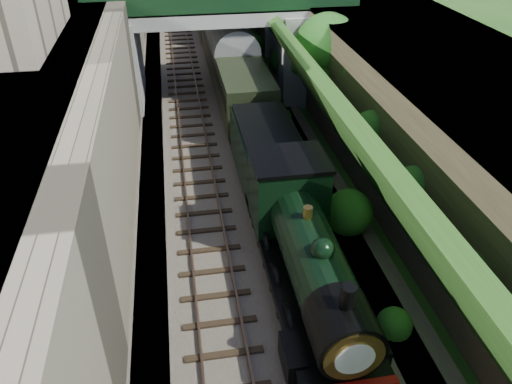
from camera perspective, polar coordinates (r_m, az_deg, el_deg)
trackbed at (r=31.32m, az=-3.81°, el=8.44°), size 10.00×90.00×0.20m
retaining_wall at (r=30.07m, az=-14.81°, el=13.36°), size 1.00×90.00×7.00m
street_plateau_left at (r=30.59m, az=-21.47°, el=12.52°), size 6.00×90.00×7.00m
street_plateau_right at (r=32.47m, az=13.43°, el=14.28°), size 8.00×90.00×6.25m
embankment_slope at (r=31.00m, az=5.38°, el=13.18°), size 4.85×91.41×6.53m
track_left at (r=31.14m, az=-7.51°, el=8.38°), size 2.50×90.00×0.20m
track_right at (r=31.39m, az=-1.61°, el=8.85°), size 2.50×90.00×0.20m
road_bridge at (r=33.81m, az=-3.20°, el=17.50°), size 16.00×6.40×7.25m
tree at (r=29.42m, az=8.21°, el=16.02°), size 3.60×3.80×6.60m
locomotive at (r=17.47m, az=5.77°, el=-6.92°), size 3.10×10.22×3.83m
tender at (r=23.55m, az=1.23°, el=3.92°), size 2.70×6.00×3.05m
coach_front at (r=34.84m, az=-2.75°, el=14.49°), size 2.90×18.00×3.70m
coach_middle at (r=52.92m, az=-5.55°, el=20.79°), size 2.90×18.00×3.70m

